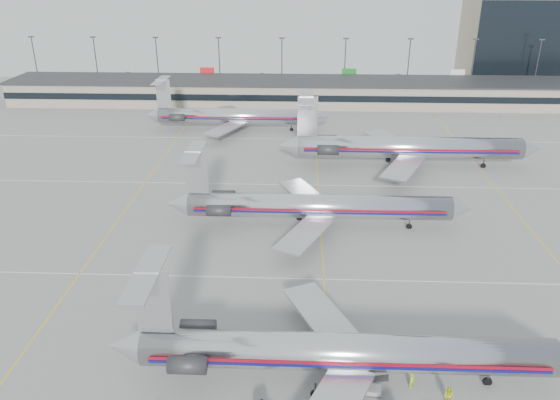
{
  "coord_description": "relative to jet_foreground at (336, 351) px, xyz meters",
  "views": [
    {
      "loc": [
        -2.98,
        -46.58,
        35.43
      ],
      "look_at": [
        -5.87,
        23.29,
        4.5
      ],
      "focal_mm": 35.0,
      "sensor_mm": 36.0,
      "label": 1
    }
  ],
  "objects": [
    {
      "name": "ground",
      "position": [
        -0.45,
        7.25,
        -3.28
      ],
      "size": [
        260.0,
        260.0,
        0.0
      ],
      "primitive_type": "plane",
      "color": "gray",
      "rests_on": "ground"
    },
    {
      "name": "belt_loader",
      "position": [
        2.53,
        -1.43,
        -2.75
      ],
      "size": [
        3.79,
        1.55,
        1.96
      ],
      "rotation": [
        0.0,
        0.0,
        -0.14
      ],
      "color": "#9A9A9A",
      "rests_on": "ground"
    },
    {
      "name": "jet_third_row",
      "position": [
        15.32,
        57.11,
        0.54
      ],
      "size": [
        48.08,
        29.57,
        13.15
      ],
      "color": "silver",
      "rests_on": "ground"
    },
    {
      "name": "ramp_worker_near",
      "position": [
        6.84,
        -0.71,
        -2.5
      ],
      "size": [
        0.67,
        0.66,
        1.56
      ],
      "primitive_type": "imported",
      "rotation": [
        0.0,
        0.0,
        0.72
      ],
      "color": "#9BE315",
      "rests_on": "ground"
    },
    {
      "name": "ramp_worker_far",
      "position": [
        9.66,
        -2.58,
        -2.37
      ],
      "size": [
        1.11,
        1.04,
        1.82
      ],
      "primitive_type": "imported",
      "rotation": [
        0.0,
        0.0,
        -0.54
      ],
      "color": "#B9CD13",
      "rests_on": "ground"
    },
    {
      "name": "light_mast_row",
      "position": [
        -0.45,
        119.25,
        5.31
      ],
      "size": [
        163.6,
        0.4,
        15.28
      ],
      "color": "#38383D",
      "rests_on": "ground"
    },
    {
      "name": "terminal",
      "position": [
        -0.45,
        105.23,
        -0.12
      ],
      "size": [
        162.0,
        17.0,
        6.25
      ],
      "color": "gray",
      "rests_on": "ground"
    },
    {
      "name": "jet_second_row",
      "position": [
        -1.73,
        31.36,
        0.03
      ],
      "size": [
        43.53,
        25.63,
        11.4
      ],
      "color": "silver",
      "rests_on": "ground"
    },
    {
      "name": "distant_building",
      "position": [
        61.55,
        135.25,
        9.22
      ],
      "size": [
        30.0,
        20.0,
        25.0
      ],
      "primitive_type": "cube",
      "color": "tan",
      "rests_on": "ground"
    },
    {
      "name": "jet_foreground",
      "position": [
        0.0,
        0.0,
        0.0
      ],
      "size": [
        43.13,
        25.4,
        11.29
      ],
      "color": "silver",
      "rests_on": "ground"
    },
    {
      "name": "jet_back_row",
      "position": [
        -18.76,
        79.35,
        0.04
      ],
      "size": [
        41.78,
        25.7,
        11.42
      ],
      "color": "silver",
      "rests_on": "ground"
    },
    {
      "name": "apron_markings",
      "position": [
        -0.45,
        17.25,
        -3.27
      ],
      "size": [
        160.0,
        0.15,
        0.02
      ],
      "primitive_type": "cube",
      "color": "silver",
      "rests_on": "ground"
    }
  ]
}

